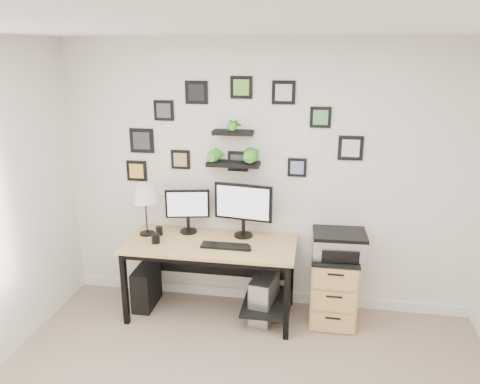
% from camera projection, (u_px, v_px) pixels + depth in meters
% --- Properties ---
extents(room, '(4.00, 4.00, 4.00)m').
position_uv_depth(room, '(264.00, 295.00, 4.84)').
color(room, tan).
rests_on(room, ground).
extents(desk, '(1.60, 0.70, 0.75)m').
position_uv_depth(desk, '(215.00, 254.00, 4.44)').
color(desk, tan).
rests_on(desk, ground).
extents(monitor_left, '(0.43, 0.20, 0.44)m').
position_uv_depth(monitor_left, '(188.00, 208.00, 4.55)').
color(monitor_left, black).
rests_on(monitor_left, desk).
extents(monitor_right, '(0.56, 0.21, 0.53)m').
position_uv_depth(monitor_right, '(243.00, 206.00, 4.43)').
color(monitor_right, black).
rests_on(monitor_right, desk).
extents(keyboard, '(0.43, 0.14, 0.02)m').
position_uv_depth(keyboard, '(225.00, 246.00, 4.28)').
color(keyboard, black).
rests_on(keyboard, desk).
extents(mouse, '(0.08, 0.10, 0.03)m').
position_uv_depth(mouse, '(247.00, 248.00, 4.22)').
color(mouse, black).
rests_on(mouse, desk).
extents(table_lamp, '(0.25, 0.25, 0.50)m').
position_uv_depth(table_lamp, '(145.00, 195.00, 4.47)').
color(table_lamp, black).
rests_on(table_lamp, desk).
extents(mug, '(0.08, 0.08, 0.09)m').
position_uv_depth(mug, '(156.00, 239.00, 4.36)').
color(mug, black).
rests_on(mug, desk).
extents(pen_cup, '(0.07, 0.07, 0.09)m').
position_uv_depth(pen_cup, '(159.00, 231.00, 4.55)').
color(pen_cup, black).
rests_on(pen_cup, desk).
extents(pc_tower_black, '(0.18, 0.41, 0.41)m').
position_uv_depth(pc_tower_black, '(146.00, 286.00, 4.69)').
color(pc_tower_black, black).
rests_on(pc_tower_black, ground).
extents(pc_tower_grey, '(0.26, 0.47, 0.44)m').
position_uv_depth(pc_tower_grey, '(264.00, 297.00, 4.47)').
color(pc_tower_grey, gray).
rests_on(pc_tower_grey, ground).
extents(file_cabinet, '(0.43, 0.53, 0.67)m').
position_uv_depth(file_cabinet, '(333.00, 288.00, 4.40)').
color(file_cabinet, tan).
rests_on(file_cabinet, ground).
extents(printer, '(0.50, 0.41, 0.22)m').
position_uv_depth(printer, '(339.00, 244.00, 4.28)').
color(printer, silver).
rests_on(printer, file_cabinet).
extents(wall_decor, '(2.29, 0.18, 1.04)m').
position_uv_depth(wall_decor, '(232.00, 140.00, 4.37)').
color(wall_decor, black).
rests_on(wall_decor, ground).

